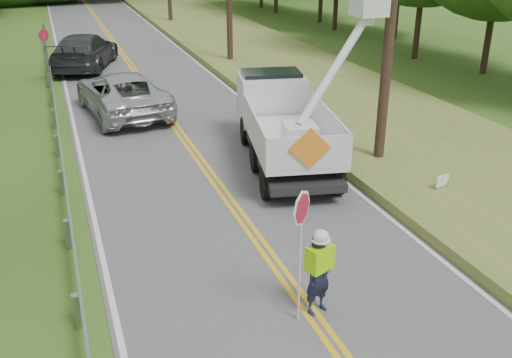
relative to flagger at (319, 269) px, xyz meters
name	(u,v)px	position (x,y,z in m)	size (l,w,h in m)	color
road	(179,132)	(-0.12, 11.03, -0.94)	(7.20, 96.00, 0.03)	#555457
guardrail	(57,122)	(-4.14, 11.93, -0.39)	(0.18, 48.00, 0.77)	gray
tall_grass_verge	(358,109)	(6.98, 11.03, -0.80)	(7.00, 96.00, 0.30)	#567230
flagger	(319,269)	(0.00, 0.00, 0.00)	(1.02, 0.61, 2.59)	#191E33
bucket_truck	(286,109)	(2.60, 7.87, 0.53)	(3.99, 6.78, 6.42)	black
suv_silver	(122,93)	(-1.64, 13.95, -0.12)	(2.68, 5.81, 1.61)	silver
suv_darkgrey	(84,51)	(-2.36, 22.66, -0.06)	(2.43, 5.97, 1.73)	#34373A
stop_sign_permanent	(46,49)	(-4.19, 19.25, 0.78)	(0.43, 0.38, 2.59)	gray
yard_sign	(442,182)	(5.24, 3.42, -0.47)	(0.45, 0.14, 0.66)	white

